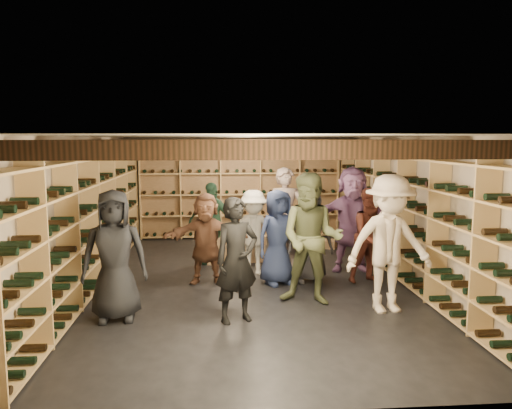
{
  "coord_description": "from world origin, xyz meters",
  "views": [
    {
      "loc": [
        -0.57,
        -8.02,
        2.36
      ],
      "look_at": [
        0.09,
        0.2,
        1.27
      ],
      "focal_mm": 35.0,
      "sensor_mm": 36.0,
      "label": 1
    }
  ],
  "objects_px": {
    "crate_stack_left": "(252,248)",
    "person_12": "(310,235)",
    "person_1": "(237,260)",
    "person_11": "(352,219)",
    "person_3": "(389,244)",
    "person_9": "(253,232)",
    "person_6": "(278,237)",
    "crate_stack_right": "(222,250)",
    "crate_loose": "(324,244)",
    "person_2": "(311,239)",
    "person_10": "(211,223)",
    "person_8": "(372,236)",
    "person_0": "(114,255)",
    "person_7": "(286,219)",
    "person_5": "(206,238)"
  },
  "relations": [
    {
      "from": "person_1",
      "to": "person_7",
      "type": "height_order",
      "value": "person_7"
    },
    {
      "from": "person_0",
      "to": "person_11",
      "type": "bearing_deg",
      "value": 23.64
    },
    {
      "from": "crate_stack_right",
      "to": "crate_loose",
      "type": "relative_size",
      "value": 1.1
    },
    {
      "from": "person_6",
      "to": "person_2",
      "type": "bearing_deg",
      "value": -95.2
    },
    {
      "from": "person_0",
      "to": "person_2",
      "type": "xyz_separation_m",
      "value": [
        2.67,
        0.44,
        0.08
      ]
    },
    {
      "from": "person_8",
      "to": "person_9",
      "type": "xyz_separation_m",
      "value": [
        -1.9,
        0.68,
        -0.04
      ]
    },
    {
      "from": "person_8",
      "to": "person_11",
      "type": "distance_m",
      "value": 0.81
    },
    {
      "from": "crate_stack_right",
      "to": "person_3",
      "type": "xyz_separation_m",
      "value": [
        2.23,
        -2.85,
        0.69
      ]
    },
    {
      "from": "person_3",
      "to": "person_9",
      "type": "bearing_deg",
      "value": 123.48
    },
    {
      "from": "crate_stack_right",
      "to": "person_2",
      "type": "xyz_separation_m",
      "value": [
        1.25,
        -2.43,
        0.69
      ]
    },
    {
      "from": "person_12",
      "to": "person_2",
      "type": "bearing_deg",
      "value": -98.26
    },
    {
      "from": "person_7",
      "to": "person_9",
      "type": "xyz_separation_m",
      "value": [
        -0.61,
        -0.33,
        -0.18
      ]
    },
    {
      "from": "crate_stack_left",
      "to": "person_9",
      "type": "distance_m",
      "value": 1.05
    },
    {
      "from": "crate_stack_right",
      "to": "person_1",
      "type": "relative_size",
      "value": 0.34
    },
    {
      "from": "person_0",
      "to": "person_3",
      "type": "relative_size",
      "value": 0.91
    },
    {
      "from": "crate_loose",
      "to": "person_1",
      "type": "height_order",
      "value": "person_1"
    },
    {
      "from": "crate_loose",
      "to": "person_8",
      "type": "distance_m",
      "value": 2.8
    },
    {
      "from": "person_11",
      "to": "person_9",
      "type": "bearing_deg",
      "value": -170.57
    },
    {
      "from": "person_9",
      "to": "person_10",
      "type": "bearing_deg",
      "value": 134.96
    },
    {
      "from": "crate_stack_left",
      "to": "person_12",
      "type": "relative_size",
      "value": 0.34
    },
    {
      "from": "crate_loose",
      "to": "person_0",
      "type": "height_order",
      "value": "person_0"
    },
    {
      "from": "person_10",
      "to": "person_12",
      "type": "height_order",
      "value": "same"
    },
    {
      "from": "person_9",
      "to": "person_1",
      "type": "bearing_deg",
      "value": -97.72
    },
    {
      "from": "person_6",
      "to": "person_10",
      "type": "bearing_deg",
      "value": 103.24
    },
    {
      "from": "crate_loose",
      "to": "person_0",
      "type": "bearing_deg",
      "value": -131.86
    },
    {
      "from": "crate_loose",
      "to": "person_12",
      "type": "bearing_deg",
      "value": -107.71
    },
    {
      "from": "person_3",
      "to": "person_11",
      "type": "relative_size",
      "value": 1.01
    },
    {
      "from": "crate_stack_left",
      "to": "person_5",
      "type": "bearing_deg",
      "value": -121.41
    },
    {
      "from": "person_6",
      "to": "crate_loose",
      "type": "bearing_deg",
      "value": 38.47
    },
    {
      "from": "person_6",
      "to": "person_8",
      "type": "distance_m",
      "value": 1.54
    },
    {
      "from": "crate_loose",
      "to": "person_6",
      "type": "relative_size",
      "value": 0.32
    },
    {
      "from": "person_3",
      "to": "person_6",
      "type": "height_order",
      "value": "person_3"
    },
    {
      "from": "person_10",
      "to": "person_11",
      "type": "xyz_separation_m",
      "value": [
        2.52,
        -0.69,
        0.16
      ]
    },
    {
      "from": "person_0",
      "to": "person_6",
      "type": "bearing_deg",
      "value": 25.43
    },
    {
      "from": "person_1",
      "to": "person_7",
      "type": "relative_size",
      "value": 0.88
    },
    {
      "from": "person_1",
      "to": "person_6",
      "type": "relative_size",
      "value": 1.05
    },
    {
      "from": "person_2",
      "to": "person_12",
      "type": "distance_m",
      "value": 1.14
    },
    {
      "from": "crate_loose",
      "to": "person_10",
      "type": "xyz_separation_m",
      "value": [
        -2.45,
        -1.23,
        0.69
      ]
    },
    {
      "from": "crate_stack_right",
      "to": "crate_stack_left",
      "type": "bearing_deg",
      "value": 12.86
    },
    {
      "from": "person_3",
      "to": "person_8",
      "type": "bearing_deg",
      "value": 75.71
    },
    {
      "from": "crate_stack_left",
      "to": "person_10",
      "type": "relative_size",
      "value": 0.34
    },
    {
      "from": "crate_stack_left",
      "to": "person_7",
      "type": "height_order",
      "value": "person_7"
    },
    {
      "from": "person_11",
      "to": "person_12",
      "type": "xyz_separation_m",
      "value": [
        -0.88,
        -0.64,
        -0.16
      ]
    },
    {
      "from": "crate_loose",
      "to": "person_3",
      "type": "height_order",
      "value": "person_3"
    },
    {
      "from": "person_8",
      "to": "person_12",
      "type": "relative_size",
      "value": 1.01
    },
    {
      "from": "person_9",
      "to": "person_10",
      "type": "xyz_separation_m",
      "value": [
        -0.74,
        0.79,
        0.04
      ]
    },
    {
      "from": "person_2",
      "to": "person_3",
      "type": "xyz_separation_m",
      "value": [
        0.99,
        -0.42,
        0.0
      ]
    },
    {
      "from": "crate_stack_left",
      "to": "crate_loose",
      "type": "relative_size",
      "value": 1.04
    },
    {
      "from": "person_1",
      "to": "person_11",
      "type": "distance_m",
      "value": 3.22
    },
    {
      "from": "crate_stack_left",
      "to": "person_6",
      "type": "xyz_separation_m",
      "value": [
        0.32,
        -1.55,
        0.52
      ]
    }
  ]
}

